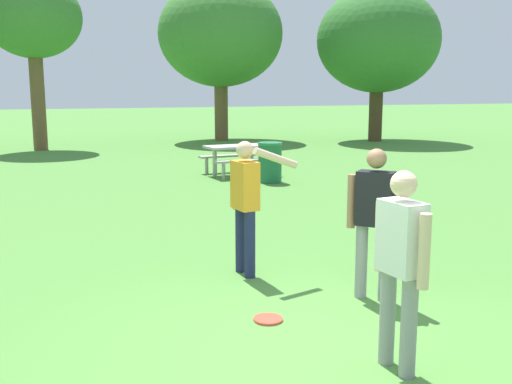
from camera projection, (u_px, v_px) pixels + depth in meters
ground_plane at (311, 353)px, 5.19m from camera, size 120.00×120.00×0.00m
person_thrower at (401, 258)px, 4.73m from camera, size 0.27×0.61×1.64m
person_catcher at (246, 197)px, 7.21m from camera, size 0.73×0.61×1.64m
person_bystander at (375, 214)px, 6.36m from camera, size 0.45×0.46×1.64m
frisbee at (268, 319)px, 5.91m from camera, size 0.29×0.29×0.03m
picnic_table_far at (238, 153)px, 15.54m from camera, size 1.84×1.59×0.77m
trash_can_beside_table at (270, 162)px, 14.34m from camera, size 0.59×0.59×0.96m
tree_far_right at (33, 19)px, 20.93m from camera, size 3.36×3.36×6.10m
tree_slender_mid at (220, 34)px, 24.77m from camera, size 5.15×5.15×6.62m
tree_back_left at (378, 41)px, 24.52m from camera, size 5.02×5.02×6.27m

